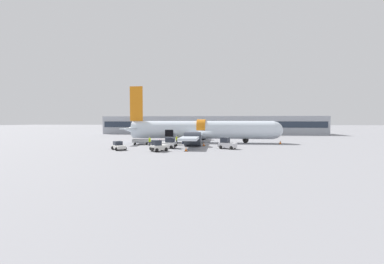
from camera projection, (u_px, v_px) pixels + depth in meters
ground_plane at (205, 143)px, 47.32m from camera, size 500.00×500.00×0.00m
terminal_strip at (211, 125)px, 85.69m from camera, size 76.13×14.00×6.20m
airplane at (199, 130)px, 49.36m from camera, size 33.40×28.29×11.97m
baggage_tug_lead at (227, 144)px, 38.14m from camera, size 3.14×2.60×1.80m
baggage_tug_mid at (119, 146)px, 36.73m from camera, size 2.88×2.98×1.32m
baggage_tug_rear at (168, 144)px, 39.04m from camera, size 3.15×2.26×1.79m
baggage_tug_spare at (158, 147)px, 34.92m from camera, size 2.69×2.70×1.66m
baggage_cart_loading at (164, 142)px, 43.47m from camera, size 3.74×2.38×1.07m
baggage_cart_queued at (142, 142)px, 45.00m from camera, size 4.16×2.52×1.06m
ground_crew_loader_a at (150, 141)px, 42.20m from camera, size 0.46×0.58×1.65m
ground_crew_loader_b at (177, 140)px, 45.51m from camera, size 0.51×0.53×1.62m
ground_crew_driver at (183, 140)px, 45.81m from camera, size 0.50×0.52×1.59m
suitcase_on_tarmac_upright at (159, 145)px, 41.11m from camera, size 0.57×0.38×0.62m
safety_cone_nose at (280, 142)px, 46.16m from camera, size 0.59×0.59×0.76m
safety_cone_engine_left at (186, 149)px, 34.81m from camera, size 0.58×0.58×0.64m
safety_cone_wingtip at (204, 144)px, 42.53m from camera, size 0.62×0.62×0.65m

